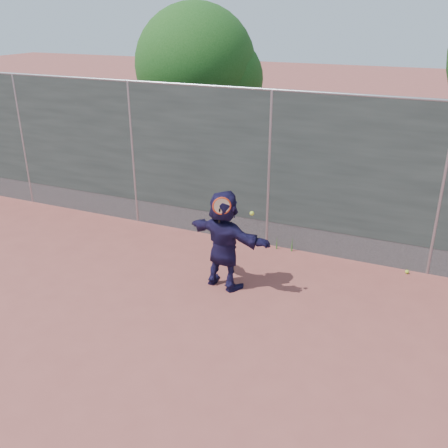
% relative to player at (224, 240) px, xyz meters
% --- Properties ---
extents(ground, '(80.00, 80.00, 0.00)m').
position_rel_player_xyz_m(ground, '(0.13, -1.68, -0.84)').
color(ground, '#9E4C42').
rests_on(ground, ground).
extents(player, '(1.64, 0.86, 1.69)m').
position_rel_player_xyz_m(player, '(0.00, 0.00, 0.00)').
color(player, '#1C163D').
rests_on(player, ground).
extents(ball_ground, '(0.07, 0.07, 0.07)m').
position_rel_player_xyz_m(ball_ground, '(2.80, 1.67, -0.81)').
color(ball_ground, '#B3D22E').
rests_on(ball_ground, ground).
extents(fence, '(20.00, 0.06, 3.03)m').
position_rel_player_xyz_m(fence, '(0.13, 1.82, 0.74)').
color(fence, '#38423D').
rests_on(fence, ground).
extents(swing_action, '(0.65, 0.17, 0.51)m').
position_rel_player_xyz_m(swing_action, '(0.10, -0.19, 0.65)').
color(swing_action, red).
rests_on(swing_action, ground).
extents(tree_left, '(3.15, 3.00, 4.53)m').
position_rel_player_xyz_m(tree_left, '(-2.72, 4.87, 2.09)').
color(tree_left, '#382314').
rests_on(tree_left, ground).
extents(weed_clump, '(0.68, 0.07, 0.30)m').
position_rel_player_xyz_m(weed_clump, '(0.42, 1.70, -0.71)').
color(weed_clump, '#387226').
rests_on(weed_clump, ground).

